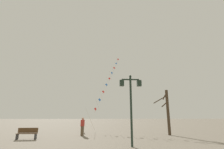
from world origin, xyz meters
name	(u,v)px	position (x,y,z in m)	size (l,w,h in m)	color
ground_plane	(98,131)	(0.00, 20.00, 0.00)	(160.00, 160.00, 0.00)	#756B5B
twin_lantern_lamp_post	(131,95)	(2.36, 9.15, 3.17)	(1.46, 0.28, 4.56)	#1E2D23
kite_train	(107,83)	(1.19, 22.92, 6.71)	(4.92, 12.37, 12.67)	brown
kite_flyer	(83,126)	(-1.42, 15.23, 0.90)	(0.35, 0.63, 1.71)	brown
bare_tree	(167,110)	(7.14, 15.27, 2.39)	(1.56, 1.51, 4.48)	#423323
park_bench	(27,133)	(-5.67, 13.01, 0.45)	(1.61, 0.50, 0.89)	brown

